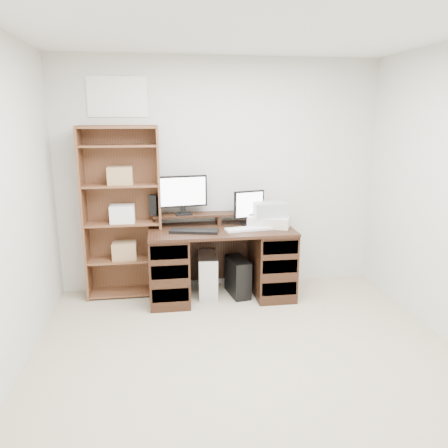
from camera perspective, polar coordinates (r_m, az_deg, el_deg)
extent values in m
cube|color=#B7AA8C|center=(3.38, 4.55, -20.32)|extent=(3.50, 4.00, 0.02)
cube|color=white|center=(2.86, 5.62, 26.42)|extent=(3.50, 4.00, 0.02)
cube|color=silver|center=(4.81, -0.55, 6.29)|extent=(3.50, 0.02, 2.50)
cube|color=white|center=(4.73, -13.77, 15.86)|extent=(0.60, 0.01, 0.40)
cube|color=black|center=(4.54, -0.37, -0.81)|extent=(1.50, 0.70, 0.03)
cube|color=black|center=(4.61, -7.19, -5.58)|extent=(0.40, 0.66, 0.72)
cube|color=black|center=(4.75, 6.24, -4.94)|extent=(0.40, 0.66, 0.72)
cube|color=black|center=(4.95, -0.92, -3.59)|extent=(1.48, 0.02, 0.65)
cube|color=black|center=(4.37, -7.00, -9.22)|extent=(0.36, 0.01, 0.14)
cube|color=black|center=(4.28, -7.10, -6.26)|extent=(0.36, 0.01, 0.14)
cube|color=black|center=(4.21, -7.18, -3.71)|extent=(0.36, 0.01, 0.14)
cube|color=black|center=(4.52, 7.23, -8.40)|extent=(0.36, 0.01, 0.14)
cube|color=black|center=(4.44, 7.32, -5.53)|extent=(0.36, 0.01, 0.14)
cube|color=black|center=(4.37, 7.40, -3.06)|extent=(0.36, 0.01, 0.14)
cube|color=black|center=(4.69, -8.64, 0.34)|extent=(0.04, 0.20, 0.10)
cube|color=black|center=(4.73, -0.75, 0.62)|extent=(0.04, 0.20, 0.10)
cube|color=black|center=(4.86, 6.86, 0.87)|extent=(0.04, 0.20, 0.10)
cube|color=black|center=(4.72, -0.76, 1.33)|extent=(1.40, 0.22, 0.02)
cube|color=black|center=(4.66, -5.31, 1.32)|extent=(0.19, 0.16, 0.02)
cube|color=black|center=(4.67, -5.37, 2.03)|extent=(0.05, 0.03, 0.09)
cube|color=black|center=(4.63, -5.42, 4.27)|extent=(0.52, 0.11, 0.33)
cube|color=white|center=(4.61, -5.38, 4.23)|extent=(0.48, 0.07, 0.29)
cube|color=black|center=(4.69, 3.34, -0.06)|extent=(0.19, 0.16, 0.01)
cube|color=black|center=(4.70, 3.25, 0.60)|extent=(0.05, 0.04, 0.09)
cube|color=black|center=(4.66, 3.28, 2.58)|extent=(0.34, 0.11, 0.29)
cube|color=white|center=(4.65, 3.37, 2.54)|extent=(0.30, 0.07, 0.26)
cube|color=black|center=(4.67, -9.14, 2.49)|extent=(0.11, 0.11, 0.22)
cube|color=black|center=(4.40, -3.91, -0.92)|extent=(0.51, 0.27, 0.03)
cube|color=white|center=(4.49, 3.21, -0.64)|extent=(0.50, 0.22, 0.02)
ellipsoid|color=white|center=(4.56, 6.86, -0.38)|extent=(0.10, 0.08, 0.04)
cube|color=beige|center=(4.67, 5.97, 0.41)|extent=(0.52, 0.46, 0.11)
cube|color=#9BA1A6|center=(4.64, 6.01, 1.93)|extent=(0.34, 0.24, 0.15)
cube|color=silver|center=(4.76, -2.15, -6.60)|extent=(0.23, 0.46, 0.44)
cube|color=black|center=(4.75, 1.81, -6.90)|extent=(0.23, 0.43, 0.41)
cube|color=#19FF33|center=(4.54, 2.65, -6.72)|extent=(0.01, 0.01, 0.01)
cube|color=brown|center=(4.71, -17.81, 1.14)|extent=(0.02, 0.30, 1.80)
cube|color=brown|center=(4.65, -8.36, 1.49)|extent=(0.02, 0.30, 1.80)
cube|color=brown|center=(4.80, -12.99, 1.68)|extent=(0.80, 0.01, 1.80)
cube|color=brown|center=(4.92, -12.56, -8.61)|extent=(0.75, 0.28, 0.02)
cube|color=brown|center=(4.80, -12.79, -4.52)|extent=(0.75, 0.28, 0.02)
cube|color=brown|center=(4.69, -13.05, 0.13)|extent=(0.75, 0.28, 0.02)
cube|color=brown|center=(4.61, -13.32, 4.96)|extent=(0.75, 0.28, 0.02)
cube|color=brown|center=(4.57, -13.60, 9.92)|extent=(0.75, 0.28, 0.02)
cube|color=brown|center=(4.56, -13.73, 12.17)|extent=(0.75, 0.28, 0.02)
cube|color=#A07F54|center=(4.77, -12.86, -3.38)|extent=(0.25, 0.20, 0.18)
cube|color=white|center=(4.67, -13.12, 1.32)|extent=(0.25, 0.20, 0.18)
cube|color=#A07F54|center=(4.60, -13.39, 6.19)|extent=(0.25, 0.20, 0.18)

